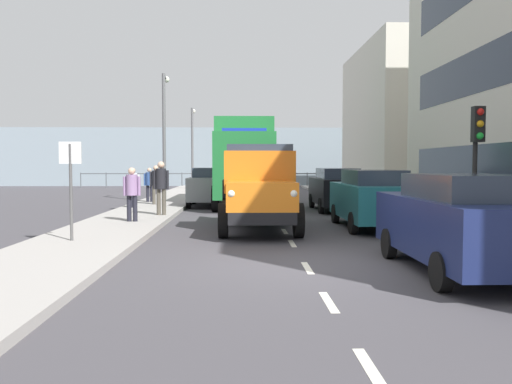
# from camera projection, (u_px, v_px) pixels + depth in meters

# --- Properties ---
(ground_plane) EXTENTS (80.00, 80.00, 0.00)m
(ground_plane) POSITION_uv_depth(u_px,v_px,m) (272.00, 210.00, 21.53)
(ground_plane) COLOR #423F44
(sidewalk_left) EXTENTS (2.58, 42.54, 0.15)m
(sidewalk_left) POSITION_uv_depth(u_px,v_px,m) (390.00, 208.00, 21.65)
(sidewalk_left) COLOR #9E9993
(sidewalk_left) RESTS_ON ground_plane
(sidewalk_right) EXTENTS (2.58, 42.54, 0.15)m
(sidewalk_right) POSITION_uv_depth(u_px,v_px,m) (152.00, 209.00, 21.41)
(sidewalk_right) COLOR #9E9993
(sidewalk_right) RESTS_ON ground_plane
(road_centreline_markings) EXTENTS (0.12, 39.45, 0.01)m
(road_centreline_markings) POSITION_uv_depth(u_px,v_px,m) (272.00, 211.00, 21.29)
(road_centreline_markings) COLOR silver
(road_centreline_markings) RESTS_ON ground_plane
(building_far_block) EXTENTS (8.83, 11.60, 9.11)m
(building_far_block) POSITION_uv_depth(u_px,v_px,m) (430.00, 121.00, 33.03)
(building_far_block) COLOR beige
(building_far_block) RESTS_ON ground_plane
(sea_horizon) EXTENTS (80.00, 0.80, 5.00)m
(sea_horizon) POSITION_uv_depth(u_px,v_px,m) (256.00, 157.00, 45.63)
(sea_horizon) COLOR #84939E
(sea_horizon) RESTS_ON ground_plane
(seawall_railing) EXTENTS (28.08, 0.08, 1.20)m
(seawall_railing) POSITION_uv_depth(u_px,v_px,m) (257.00, 176.00, 42.12)
(seawall_railing) COLOR #4C5156
(seawall_railing) RESTS_ON ground_plane
(truck_vintage_orange) EXTENTS (2.17, 5.64, 2.43)m
(truck_vintage_orange) POSITION_uv_depth(u_px,v_px,m) (259.00, 190.00, 14.78)
(truck_vintage_orange) COLOR black
(truck_vintage_orange) RESTS_ON ground_plane
(lorry_cargo_green) EXTENTS (2.58, 8.20, 3.87)m
(lorry_cargo_green) POSITION_uv_depth(u_px,v_px,m) (244.00, 160.00, 23.70)
(lorry_cargo_green) COLOR #1E7033
(lorry_cargo_green) RESTS_ON ground_plane
(car_navy_kerbside_near) EXTENTS (1.90, 4.50, 1.72)m
(car_navy_kerbside_near) POSITION_uv_depth(u_px,v_px,m) (461.00, 222.00, 9.17)
(car_navy_kerbside_near) COLOR navy
(car_navy_kerbside_near) RESTS_ON ground_plane
(car_teal_kerbside_1) EXTENTS (1.82, 4.39, 1.72)m
(car_teal_kerbside_1) POSITION_uv_depth(u_px,v_px,m) (372.00, 198.00, 15.55)
(car_teal_kerbside_1) COLOR #1E6670
(car_teal_kerbside_1) RESTS_ON ground_plane
(car_black_kerbside_2) EXTENTS (1.80, 4.40, 1.72)m
(car_black_kerbside_2) POSITION_uv_depth(u_px,v_px,m) (336.00, 189.00, 21.39)
(car_black_kerbside_2) COLOR black
(car_black_kerbside_2) RESTS_ON ground_plane
(car_grey_oppositeside_0) EXTENTS (1.91, 4.19, 1.72)m
(car_grey_oppositeside_0) POSITION_uv_depth(u_px,v_px,m) (211.00, 186.00, 23.84)
(car_grey_oppositeside_0) COLOR slate
(car_grey_oppositeside_0) RESTS_ON ground_plane
(pedestrian_strolling) EXTENTS (0.53, 0.34, 1.64)m
(pedestrian_strolling) POSITION_uv_depth(u_px,v_px,m) (132.00, 190.00, 16.00)
(pedestrian_strolling) COLOR black
(pedestrian_strolling) RESTS_ON sidewalk_right
(pedestrian_couple_a) EXTENTS (0.53, 0.34, 1.83)m
(pedestrian_couple_a) POSITION_uv_depth(u_px,v_px,m) (161.00, 183.00, 18.02)
(pedestrian_couple_a) COLOR #4C473D
(pedestrian_couple_a) RESTS_ON sidewalk_right
(pedestrian_in_dark_coat) EXTENTS (0.53, 0.34, 1.59)m
(pedestrian_in_dark_coat) POSITION_uv_depth(u_px,v_px,m) (133.00, 184.00, 21.07)
(pedestrian_in_dark_coat) COLOR black
(pedestrian_in_dark_coat) RESTS_ON sidewalk_right
(pedestrian_by_lamp) EXTENTS (0.53, 0.34, 1.68)m
(pedestrian_by_lamp) POSITION_uv_depth(u_px,v_px,m) (156.00, 182.00, 22.74)
(pedestrian_by_lamp) COLOR #4C473D
(pedestrian_by_lamp) RESTS_ON sidewalk_right
(pedestrian_couple_b) EXTENTS (0.53, 0.34, 1.56)m
(pedestrian_couple_b) POSITION_uv_depth(u_px,v_px,m) (150.00, 182.00, 24.26)
(pedestrian_couple_b) COLOR black
(pedestrian_couple_b) RESTS_ON sidewalk_right
(traffic_light_near) EXTENTS (0.28, 0.41, 3.20)m
(traffic_light_near) POSITION_uv_depth(u_px,v_px,m) (477.00, 141.00, 13.41)
(traffic_light_near) COLOR black
(traffic_light_near) RESTS_ON sidewalk_left
(lamp_post_promenade) EXTENTS (0.32, 1.14, 6.09)m
(lamp_post_promenade) POSITION_uv_depth(u_px,v_px,m) (165.00, 124.00, 25.60)
(lamp_post_promenade) COLOR #59595B
(lamp_post_promenade) RESTS_ON sidewalk_right
(lamp_post_far) EXTENTS (0.32, 1.14, 5.69)m
(lamp_post_far) POSITION_uv_depth(u_px,v_px,m) (193.00, 140.00, 37.45)
(lamp_post_far) COLOR #59595B
(lamp_post_far) RESTS_ON sidewalk_right
(street_sign) EXTENTS (0.50, 0.07, 2.25)m
(street_sign) POSITION_uv_depth(u_px,v_px,m) (71.00, 173.00, 11.97)
(street_sign) COLOR #4C4C4C
(street_sign) RESTS_ON sidewalk_right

